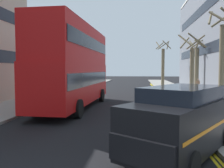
{
  "coord_description": "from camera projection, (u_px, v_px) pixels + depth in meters",
  "views": [
    {
      "loc": [
        2.03,
        -2.78,
        2.65
      ],
      "look_at": [
        0.5,
        11.0,
        1.8
      ],
      "focal_mm": 37.91,
      "sensor_mm": 36.0,
      "label": 1
    }
  ],
  "objects": [
    {
      "name": "sidewalk_right",
      "position": [
        196.0,
        103.0,
        18.3
      ],
      "size": [
        4.0,
        80.0,
        0.14
      ],
      "primitive_type": "cube",
      "color": "gray",
      "rests_on": "ground"
    },
    {
      "name": "sidewalk_left",
      "position": [
        35.0,
        100.0,
        19.73
      ],
      "size": [
        4.0,
        80.0,
        0.14
      ],
      "primitive_type": "cube",
      "color": "gray",
      "rests_on": "ground"
    },
    {
      "name": "kerb_line_outer",
      "position": [
        172.0,
        107.0,
        16.55
      ],
      "size": [
        0.1,
        56.0,
        0.01
      ],
      "primitive_type": "cube",
      "color": "yellow",
      "rests_on": "ground"
    },
    {
      "name": "kerb_line_inner",
      "position": [
        170.0,
        107.0,
        16.57
      ],
      "size": [
        0.1,
        56.0,
        0.01
      ],
      "primitive_type": "cube",
      "color": "yellow",
      "rests_on": "ground"
    },
    {
      "name": "double_decker_bus_away",
      "position": [
        75.0,
        64.0,
        16.22
      ],
      "size": [
        3.07,
        10.88,
        5.64
      ],
      "color": "#B20F0F",
      "rests_on": "ground"
    },
    {
      "name": "taxi_minivan",
      "position": [
        180.0,
        121.0,
        7.33
      ],
      "size": [
        4.19,
        5.04,
        2.12
      ],
      "color": "black",
      "rests_on": "ground"
    },
    {
      "name": "pedestrian_far",
      "position": [
        198.0,
        86.0,
        23.57
      ],
      "size": [
        0.34,
        0.22,
        1.62
      ],
      "color": "#2D2D38",
      "rests_on": "sidewalk_right"
    },
    {
      "name": "street_tree_near",
      "position": [
        163.0,
        66.0,
        31.81
      ],
      "size": [
        2.01,
        2.03,
        6.42
      ],
      "color": "#6B6047",
      "rests_on": "sidewalk_right"
    },
    {
      "name": "street_tree_mid",
      "position": [
        222.0,
        60.0,
        12.82
      ],
      "size": [
        1.79,
        1.73,
        6.06
      ],
      "color": "#6B6047",
      "rests_on": "sidewalk_right"
    },
    {
      "name": "street_tree_far",
      "position": [
        197.0,
        69.0,
        23.62
      ],
      "size": [
        1.52,
        1.47,
        5.69
      ],
      "color": "#6B6047",
      "rests_on": "sidewalk_right"
    },
    {
      "name": "street_tree_distant",
      "position": [
        192.0,
        68.0,
        18.47
      ],
      "size": [
        2.15,
        2.16,
        5.27
      ],
      "color": "#6B6047",
      "rests_on": "sidewalk_right"
    }
  ]
}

